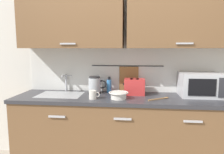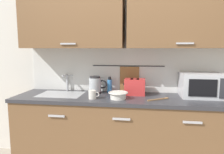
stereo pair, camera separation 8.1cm
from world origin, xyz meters
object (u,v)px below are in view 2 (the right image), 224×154
object	(u,v)px
microwave	(202,85)
dish_soap_bottle	(110,85)
electric_kettle	(95,85)
mixing_bowl	(118,95)
toaster	(135,87)
wooden_spoon	(161,99)
mug_near_sink	(93,95)

from	to	relation	value
microwave	dish_soap_bottle	xyz separation A→B (m)	(-1.07, 0.11, -0.05)
electric_kettle	mixing_bowl	xyz separation A→B (m)	(0.31, -0.27, -0.06)
microwave	dish_soap_bottle	size ratio (longest dim) A/B	2.35
electric_kettle	toaster	bearing A→B (deg)	-3.82
wooden_spoon	electric_kettle	bearing A→B (deg)	163.63
microwave	mixing_bowl	bearing A→B (deg)	-166.39
electric_kettle	dish_soap_bottle	world-z (taller)	electric_kettle
mixing_bowl	wooden_spoon	distance (m)	0.47
microwave	electric_kettle	distance (m)	1.24
electric_kettle	mixing_bowl	distance (m)	0.41
dish_soap_bottle	mug_near_sink	xyz separation A→B (m)	(-0.13, -0.37, -0.04)
mug_near_sink	toaster	distance (m)	0.53
toaster	dish_soap_bottle	bearing A→B (deg)	162.92
mug_near_sink	mixing_bowl	bearing A→B (deg)	7.61
dish_soap_bottle	mixing_bowl	distance (m)	0.36
dish_soap_bottle	wooden_spoon	size ratio (longest dim) A/B	0.80
mixing_bowl	dish_soap_bottle	bearing A→B (deg)	113.57
electric_kettle	mug_near_sink	world-z (taller)	electric_kettle
mug_near_sink	toaster	xyz separation A→B (m)	(0.45, 0.27, 0.05)
microwave	mug_near_sink	xyz separation A→B (m)	(-1.20, -0.26, -0.09)
microwave	mug_near_sink	bearing A→B (deg)	-167.75
electric_kettle	wooden_spoon	distance (m)	0.81
electric_kettle	wooden_spoon	bearing A→B (deg)	-16.37
electric_kettle	wooden_spoon	world-z (taller)	electric_kettle
electric_kettle	toaster	distance (m)	0.48
dish_soap_bottle	mug_near_sink	distance (m)	0.39
mug_near_sink	mixing_bowl	size ratio (longest dim) A/B	0.56
mug_near_sink	wooden_spoon	bearing A→B (deg)	5.92
electric_kettle	dish_soap_bottle	xyz separation A→B (m)	(0.17, 0.06, -0.01)
toaster	wooden_spoon	size ratio (longest dim) A/B	1.04
electric_kettle	mug_near_sink	xyz separation A→B (m)	(0.03, -0.30, -0.05)
electric_kettle	mug_near_sink	distance (m)	0.31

